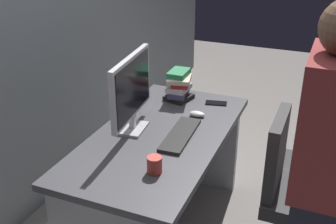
{
  "coord_description": "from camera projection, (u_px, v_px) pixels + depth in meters",
  "views": [
    {
      "loc": [
        -1.97,
        -0.87,
        1.89
      ],
      "look_at": [
        0.0,
        -0.05,
        0.88
      ],
      "focal_mm": 44.45,
      "sensor_mm": 36.0,
      "label": 1
    }
  ],
  "objects": [
    {
      "name": "book_stack",
      "position": [
        179.0,
        86.0,
        2.86
      ],
      "size": [
        0.22,
        0.2,
        0.2
      ],
      "color": "black",
      "rests_on": "desk"
    },
    {
      "name": "handbag",
      "position": [
        281.0,
        174.0,
        3.13
      ],
      "size": [
        0.34,
        0.14,
        0.38
      ],
      "color": "#262628",
      "rests_on": "ground"
    },
    {
      "name": "person_at_desk",
      "position": [
        320.0,
        187.0,
        1.78
      ],
      "size": [
        0.4,
        0.24,
        1.64
      ],
      "color": "#262838",
      "rests_on": "ground"
    },
    {
      "name": "office_chair",
      "position": [
        295.0,
        202.0,
        2.35
      ],
      "size": [
        0.52,
        0.52,
        0.94
      ],
      "color": "black",
      "rests_on": "ground"
    },
    {
      "name": "cell_phone",
      "position": [
        216.0,
        103.0,
        2.83
      ],
      "size": [
        0.1,
        0.16,
        0.01
      ],
      "primitive_type": "cube",
      "rotation": [
        0.0,
        0.0,
        0.21
      ],
      "color": "black",
      "rests_on": "desk"
    },
    {
      "name": "monitor",
      "position": [
        132.0,
        90.0,
        2.38
      ],
      "size": [
        0.54,
        0.16,
        0.46
      ],
      "color": "silver",
      "rests_on": "desk"
    },
    {
      "name": "desk",
      "position": [
        160.0,
        167.0,
        2.54
      ],
      "size": [
        1.41,
        0.73,
        0.73
      ],
      "color": "#4C4C51",
      "rests_on": "ground"
    },
    {
      "name": "keyboard",
      "position": [
        180.0,
        135.0,
        2.41
      ],
      "size": [
        0.44,
        0.15,
        0.02
      ],
      "primitive_type": "cube",
      "rotation": [
        0.0,
        0.0,
        0.05
      ],
      "color": "#262626",
      "rests_on": "desk"
    },
    {
      "name": "cup_near_keyboard",
      "position": [
        155.0,
        165.0,
        2.06
      ],
      "size": [
        0.08,
        0.08,
        0.09
      ],
      "primitive_type": "cylinder",
      "color": "#D84C3F",
      "rests_on": "desk"
    },
    {
      "name": "mouse",
      "position": [
        197.0,
        114.0,
        2.64
      ],
      "size": [
        0.06,
        0.1,
        0.03
      ],
      "primitive_type": "ellipsoid",
      "color": "white",
      "rests_on": "desk"
    }
  ]
}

